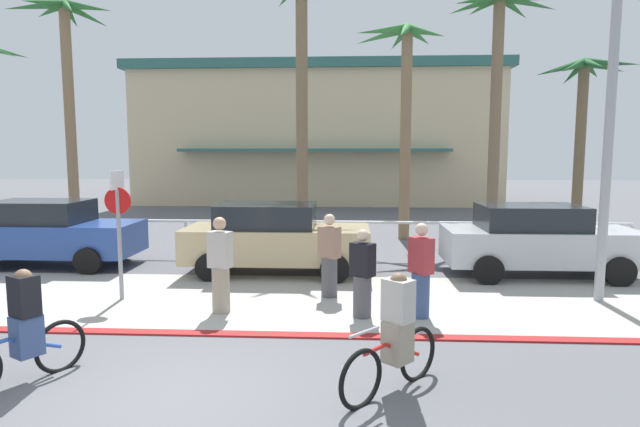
# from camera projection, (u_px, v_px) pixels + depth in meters

# --- Properties ---
(ground_plane) EXTENTS (80.00, 80.00, 0.00)m
(ground_plane) POSITION_uv_depth(u_px,v_px,m) (279.00, 247.00, 16.28)
(ground_plane) COLOR #5B5B60
(sidewalk_strip) EXTENTS (44.00, 4.00, 0.02)m
(sidewalk_strip) POSITION_uv_depth(u_px,v_px,m) (241.00, 299.00, 10.53)
(sidewalk_strip) COLOR #ADAAA0
(sidewalk_strip) RESTS_ON ground
(curb_paint) EXTENTS (44.00, 0.24, 0.03)m
(curb_paint) POSITION_uv_depth(u_px,v_px,m) (216.00, 333.00, 8.54)
(curb_paint) COLOR maroon
(curb_paint) RESTS_ON ground
(building_backdrop) EXTENTS (20.57, 11.34, 7.74)m
(building_backdrop) POSITION_uv_depth(u_px,v_px,m) (320.00, 136.00, 32.63)
(building_backdrop) COLOR beige
(building_backdrop) RESTS_ON ground
(rail_fence) EXTENTS (19.49, 0.08, 1.04)m
(rail_fence) POSITION_uv_depth(u_px,v_px,m) (272.00, 227.00, 14.70)
(rail_fence) COLOR white
(rail_fence) RESTS_ON ground
(stop_sign_bike_lane) EXTENTS (0.52, 0.56, 2.56)m
(stop_sign_bike_lane) POSITION_uv_depth(u_px,v_px,m) (118.00, 216.00, 10.33)
(stop_sign_bike_lane) COLOR gray
(stop_sign_bike_lane) RESTS_ON ground
(streetlight_curb) EXTENTS (0.24, 2.54, 7.50)m
(streetlight_curb) POSITION_uv_depth(u_px,v_px,m) (619.00, 78.00, 9.70)
(streetlight_curb) COLOR #9EA0A5
(streetlight_curb) RESTS_ON ground
(palm_tree_2) EXTENTS (3.41, 3.50, 8.09)m
(palm_tree_2) POSITION_uv_depth(u_px,v_px,m) (66.00, 62.00, 18.28)
(palm_tree_2) COLOR #846B4C
(palm_tree_2) RESTS_ON ground
(palm_tree_3) EXTENTS (3.42, 3.02, 8.22)m
(palm_tree_3) POSITION_uv_depth(u_px,v_px,m) (302.00, 54.00, 16.20)
(palm_tree_3) COLOR #756047
(palm_tree_3) RESTS_ON ground
(palm_tree_4) EXTENTS (3.02, 3.40, 7.05)m
(palm_tree_4) POSITION_uv_depth(u_px,v_px,m) (404.00, 79.00, 17.31)
(palm_tree_4) COLOR #846B4C
(palm_tree_4) RESTS_ON ground
(palm_tree_5) EXTENTS (3.39, 3.55, 7.96)m
(palm_tree_5) POSITION_uv_depth(u_px,v_px,m) (499.00, 51.00, 16.88)
(palm_tree_5) COLOR #756047
(palm_tree_5) RESTS_ON ground
(palm_tree_6) EXTENTS (2.79, 3.36, 6.18)m
(palm_tree_6) POSITION_uv_depth(u_px,v_px,m) (582.00, 99.00, 18.62)
(palm_tree_6) COLOR brown
(palm_tree_6) RESTS_ON ground
(car_blue_1) EXTENTS (4.40, 2.02, 1.69)m
(car_blue_1) POSITION_uv_depth(u_px,v_px,m) (49.00, 232.00, 13.57)
(car_blue_1) COLOR #284793
(car_blue_1) RESTS_ON ground
(car_tan_2) EXTENTS (4.40, 2.02, 1.69)m
(car_tan_2) POSITION_uv_depth(u_px,v_px,m) (275.00, 238.00, 12.74)
(car_tan_2) COLOR tan
(car_tan_2) RESTS_ON ground
(car_silver_3) EXTENTS (4.40, 2.02, 1.69)m
(car_silver_3) POSITION_uv_depth(u_px,v_px,m) (537.00, 240.00, 12.44)
(car_silver_3) COLOR #B2B7BC
(car_silver_3) RESTS_ON ground
(cyclist_blue_0) EXTENTS (0.97, 1.60, 1.50)m
(cyclist_blue_0) POSITION_uv_depth(u_px,v_px,m) (23.00, 330.00, 6.67)
(cyclist_blue_0) COLOR black
(cyclist_blue_0) RESTS_ON ground
(cyclist_red_1) EXTENTS (1.29, 1.37, 1.50)m
(cyclist_red_1) POSITION_uv_depth(u_px,v_px,m) (395.00, 336.00, 6.47)
(cyclist_red_1) COLOR black
(cyclist_red_1) RESTS_ON ground
(pedestrian_0) EXTENTS (0.45, 0.48, 1.70)m
(pedestrian_0) POSITION_uv_depth(u_px,v_px,m) (421.00, 275.00, 9.29)
(pedestrian_0) COLOR #384C7A
(pedestrian_0) RESTS_ON ground
(pedestrian_1) EXTENTS (0.46, 0.41, 1.77)m
(pedestrian_1) POSITION_uv_depth(u_px,v_px,m) (220.00, 269.00, 9.58)
(pedestrian_1) COLOR gray
(pedestrian_1) RESTS_ON ground
(pedestrian_2) EXTENTS (0.48, 0.45, 1.58)m
(pedestrian_2) POSITION_uv_depth(u_px,v_px,m) (362.00, 278.00, 9.31)
(pedestrian_2) COLOR #4C4C51
(pedestrian_2) RESTS_ON ground
(pedestrian_3) EXTENTS (0.48, 0.44, 1.70)m
(pedestrian_3) POSITION_uv_depth(u_px,v_px,m) (329.00, 259.00, 10.63)
(pedestrian_3) COLOR #4C4C51
(pedestrian_3) RESTS_ON ground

